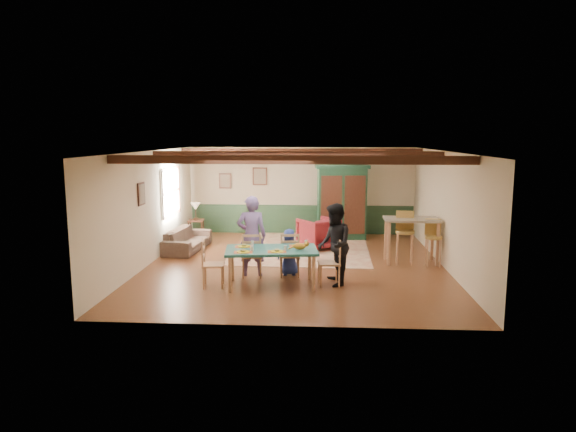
# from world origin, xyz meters

# --- Properties ---
(floor) EXTENTS (8.00, 8.00, 0.00)m
(floor) POSITION_xyz_m (0.00, 0.00, 0.00)
(floor) COLOR #572C18
(floor) RESTS_ON ground
(wall_back) EXTENTS (7.00, 0.02, 2.70)m
(wall_back) POSITION_xyz_m (0.00, 4.00, 1.35)
(wall_back) COLOR beige
(wall_back) RESTS_ON floor
(wall_left) EXTENTS (0.02, 8.00, 2.70)m
(wall_left) POSITION_xyz_m (-3.50, 0.00, 1.35)
(wall_left) COLOR beige
(wall_left) RESTS_ON floor
(wall_right) EXTENTS (0.02, 8.00, 2.70)m
(wall_right) POSITION_xyz_m (3.50, 0.00, 1.35)
(wall_right) COLOR beige
(wall_right) RESTS_ON floor
(ceiling) EXTENTS (7.00, 8.00, 0.02)m
(ceiling) POSITION_xyz_m (0.00, 0.00, 2.70)
(ceiling) COLOR silver
(ceiling) RESTS_ON wall_back
(wainscot_back) EXTENTS (6.95, 0.03, 0.90)m
(wainscot_back) POSITION_xyz_m (0.00, 3.98, 0.45)
(wainscot_back) COLOR #1E3823
(wainscot_back) RESTS_ON floor
(ceiling_beam_front) EXTENTS (6.95, 0.16, 0.16)m
(ceiling_beam_front) POSITION_xyz_m (0.00, -2.30, 2.61)
(ceiling_beam_front) COLOR #33180E
(ceiling_beam_front) RESTS_ON ceiling
(ceiling_beam_mid) EXTENTS (6.95, 0.16, 0.16)m
(ceiling_beam_mid) POSITION_xyz_m (0.00, 0.40, 2.61)
(ceiling_beam_mid) COLOR #33180E
(ceiling_beam_mid) RESTS_ON ceiling
(ceiling_beam_back) EXTENTS (6.95, 0.16, 0.16)m
(ceiling_beam_back) POSITION_xyz_m (0.00, 3.00, 2.61)
(ceiling_beam_back) COLOR #33180E
(ceiling_beam_back) RESTS_ON ceiling
(window_left) EXTENTS (0.06, 1.60, 1.30)m
(window_left) POSITION_xyz_m (-3.47, 1.70, 1.55)
(window_left) COLOR white
(window_left) RESTS_ON wall_left
(picture_left_wall) EXTENTS (0.04, 0.42, 0.52)m
(picture_left_wall) POSITION_xyz_m (-3.47, -0.60, 1.75)
(picture_left_wall) COLOR gray
(picture_left_wall) RESTS_ON wall_left
(picture_back_a) EXTENTS (0.45, 0.04, 0.55)m
(picture_back_a) POSITION_xyz_m (-1.30, 3.97, 1.80)
(picture_back_a) COLOR gray
(picture_back_a) RESTS_ON wall_back
(picture_back_b) EXTENTS (0.38, 0.04, 0.48)m
(picture_back_b) POSITION_xyz_m (-2.40, 3.97, 1.65)
(picture_back_b) COLOR gray
(picture_back_b) RESTS_ON wall_back
(dining_table) EXTENTS (1.96, 1.24, 0.77)m
(dining_table) POSITION_xyz_m (-0.40, -1.77, 0.39)
(dining_table) COLOR #1A544E
(dining_table) RESTS_ON floor
(dining_chair_far_left) EXTENTS (0.48, 0.50, 0.98)m
(dining_chair_far_left) POSITION_xyz_m (-0.90, -1.09, 0.49)
(dining_chair_far_left) COLOR tan
(dining_chair_far_left) RESTS_ON floor
(dining_chair_far_right) EXTENTS (0.48, 0.50, 0.98)m
(dining_chair_far_right) POSITION_xyz_m (-0.08, -0.99, 0.49)
(dining_chair_far_right) COLOR tan
(dining_chair_far_right) RESTS_ON floor
(dining_chair_end_left) EXTENTS (0.50, 0.48, 0.98)m
(dining_chair_end_left) POSITION_xyz_m (-1.58, -1.91, 0.49)
(dining_chair_end_left) COLOR tan
(dining_chair_end_left) RESTS_ON floor
(dining_chair_end_right) EXTENTS (0.50, 0.48, 0.98)m
(dining_chair_end_right) POSITION_xyz_m (0.78, -1.63, 0.49)
(dining_chair_end_right) COLOR tan
(dining_chair_end_right) RESTS_ON floor
(person_man) EXTENTS (0.69, 0.50, 1.78)m
(person_man) POSITION_xyz_m (-0.91, -1.00, 0.89)
(person_man) COLOR slate
(person_man) RESTS_ON floor
(person_woman) EXTENTS (0.74, 0.90, 1.70)m
(person_woman) POSITION_xyz_m (0.88, -1.62, 0.85)
(person_woman) COLOR black
(person_woman) RESTS_ON floor
(person_child) EXTENTS (0.54, 0.39, 1.03)m
(person_child) POSITION_xyz_m (-0.09, -0.91, 0.52)
(person_child) COLOR navy
(person_child) RESTS_ON floor
(cat) EXTENTS (0.39, 0.19, 0.19)m
(cat) POSITION_xyz_m (0.17, -1.81, 0.86)
(cat) COLOR orange
(cat) RESTS_ON dining_table
(place_setting_near_left) EXTENTS (0.45, 0.36, 0.11)m
(place_setting_near_left) POSITION_xyz_m (-0.93, -2.10, 0.83)
(place_setting_near_left) COLOR yellow
(place_setting_near_left) RESTS_ON dining_table
(place_setting_near_center) EXTENTS (0.45, 0.36, 0.11)m
(place_setting_near_center) POSITION_xyz_m (-0.27, -2.02, 0.83)
(place_setting_near_center) COLOR yellow
(place_setting_near_center) RESTS_ON dining_table
(place_setting_far_left) EXTENTS (0.45, 0.36, 0.11)m
(place_setting_far_left) POSITION_xyz_m (-0.99, -1.58, 0.83)
(place_setting_far_left) COLOR yellow
(place_setting_far_left) RESTS_ON dining_table
(place_setting_far_right) EXTENTS (0.45, 0.36, 0.11)m
(place_setting_far_right) POSITION_xyz_m (0.13, -1.45, 0.83)
(place_setting_far_right) COLOR yellow
(place_setting_far_right) RESTS_ON dining_table
(area_rug) EXTENTS (3.71, 4.37, 0.01)m
(area_rug) POSITION_xyz_m (0.09, 1.85, 0.01)
(area_rug) COLOR beige
(area_rug) RESTS_ON floor
(armoire) EXTENTS (1.62, 0.78, 2.21)m
(armoire) POSITION_xyz_m (1.22, 3.19, 1.10)
(armoire) COLOR #153421
(armoire) RESTS_ON floor
(armchair) EXTENTS (1.28, 1.29, 0.85)m
(armchair) POSITION_xyz_m (0.55, 1.81, 0.42)
(armchair) COLOR #501018
(armchair) RESTS_ON floor
(sofa) EXTENTS (0.95, 2.04, 0.58)m
(sofa) POSITION_xyz_m (-2.98, 1.41, 0.29)
(sofa) COLOR #43332A
(sofa) RESTS_ON floor
(end_table) EXTENTS (0.50, 0.50, 0.56)m
(end_table) POSITION_xyz_m (-3.13, 3.00, 0.28)
(end_table) COLOR #33180E
(end_table) RESTS_ON floor
(table_lamp) EXTENTS (0.29, 0.29, 0.52)m
(table_lamp) POSITION_xyz_m (-3.13, 3.00, 0.82)
(table_lamp) COLOR beige
(table_lamp) RESTS_ON end_table
(counter_table) EXTENTS (1.32, 0.77, 1.09)m
(counter_table) POSITION_xyz_m (2.79, 0.38, 0.55)
(counter_table) COLOR tan
(counter_table) RESTS_ON floor
(bar_stool_left) EXTENTS (0.50, 0.54, 1.26)m
(bar_stool_left) POSITION_xyz_m (2.61, 0.25, 0.63)
(bar_stool_left) COLOR tan
(bar_stool_left) RESTS_ON floor
(bar_stool_right) EXTENTS (0.42, 0.46, 1.11)m
(bar_stool_right) POSITION_xyz_m (3.25, 0.07, 0.56)
(bar_stool_right) COLOR tan
(bar_stool_right) RESTS_ON floor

